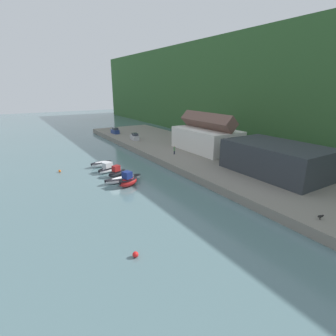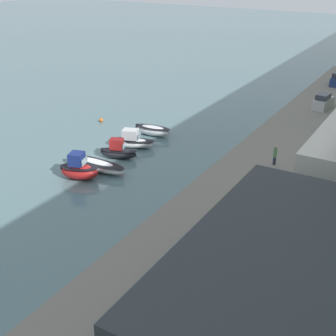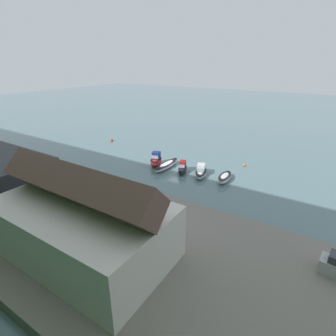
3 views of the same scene
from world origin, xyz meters
name	(u,v)px [view 2 (image 2 of 3)]	position (x,y,z in m)	size (l,w,h in m)	color
ground_plane	(100,163)	(0.00, 0.00, 0.00)	(320.00, 320.00, 0.00)	slate
quay_promenade	(317,213)	(0.00, 24.41, 0.76)	(115.60, 23.51, 1.52)	gray
yacht_club_building	(291,297)	(16.68, 26.74, 4.47)	(19.12, 11.78, 5.90)	#2D3338
moored_boat_0	(153,130)	(-10.62, 0.42, 0.69)	(2.18, 5.11, 1.30)	silver
moored_boat_1	(132,141)	(-5.90, 0.47, 0.81)	(3.68, 5.75, 2.26)	white
moored_boat_2	(118,151)	(-2.24, 1.03, 0.86)	(2.92, 4.54, 2.38)	black
moored_boat_3	(95,165)	(1.66, 0.77, 0.62)	(1.98, 7.74, 1.15)	white
moored_boat_4	(79,169)	(4.25, 0.70, 1.09)	(3.28, 4.55, 2.94)	red
parked_car_1	(323,102)	(-28.76, 17.61, 2.43)	(4.37, 2.25, 2.16)	#B7B7BC
person_on_quay	(275,155)	(-6.44, 18.14, 2.62)	(0.40, 0.40, 2.14)	#232838
mooring_buoy_1	(101,120)	(-11.41, -8.67, 0.28)	(0.55, 0.55, 0.55)	orange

